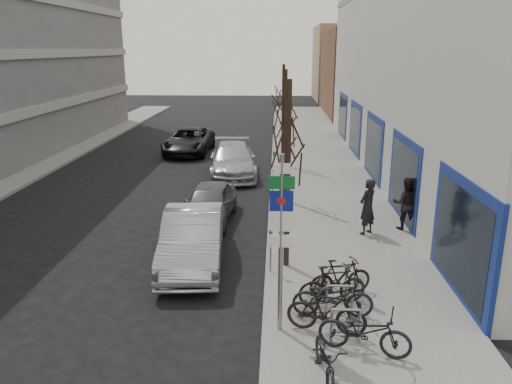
# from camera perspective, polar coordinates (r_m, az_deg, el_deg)

# --- Properties ---
(ground) EXTENTS (120.00, 120.00, 0.00)m
(ground) POSITION_cam_1_polar(r_m,az_deg,el_deg) (12.05, -9.23, -15.53)
(ground) COLOR black
(ground) RESTS_ON ground
(sidewalk_east) EXTENTS (5.00, 70.00, 0.15)m
(sidewalk_east) POSITION_cam_1_polar(r_m,az_deg,el_deg) (21.08, 8.34, -1.19)
(sidewalk_east) COLOR slate
(sidewalk_east) RESTS_ON ground
(brick_building_far) EXTENTS (12.00, 14.00, 8.00)m
(brick_building_far) POSITION_cam_1_polar(r_m,az_deg,el_deg) (51.21, 14.89, 13.02)
(brick_building_far) COLOR brown
(brick_building_far) RESTS_ON ground
(tan_building_far) EXTENTS (13.00, 12.00, 9.00)m
(tan_building_far) POSITION_cam_1_polar(r_m,az_deg,el_deg) (66.01, 12.60, 14.18)
(tan_building_far) COLOR #937A5B
(tan_building_far) RESTS_ON ground
(highway_sign_pole) EXTENTS (0.55, 0.10, 4.20)m
(highway_sign_pole) POSITION_cam_1_polar(r_m,az_deg,el_deg) (10.72, 2.87, -4.80)
(highway_sign_pole) COLOR gray
(highway_sign_pole) RESTS_ON ground
(bike_rack) EXTENTS (0.66, 2.26, 0.83)m
(bike_rack) POSITION_cam_1_polar(r_m,az_deg,el_deg) (12.12, 9.51, -11.77)
(bike_rack) COLOR gray
(bike_rack) RESTS_ON sidewalk_east
(tree_near) EXTENTS (1.80, 1.80, 5.50)m
(tree_near) POSITION_cam_1_polar(r_m,az_deg,el_deg) (13.71, 3.73, 6.93)
(tree_near) COLOR black
(tree_near) RESTS_ON ground
(tree_mid) EXTENTS (1.80, 1.80, 5.50)m
(tree_mid) POSITION_cam_1_polar(r_m,az_deg,el_deg) (20.15, 3.35, 9.87)
(tree_mid) COLOR black
(tree_mid) RESTS_ON ground
(tree_far) EXTENTS (1.80, 1.80, 5.50)m
(tree_far) POSITION_cam_1_polar(r_m,az_deg,el_deg) (26.62, 3.15, 11.38)
(tree_far) COLOR black
(tree_far) RESTS_ON ground
(meter_front) EXTENTS (0.10, 0.08, 1.27)m
(meter_front) POSITION_cam_1_polar(r_m,az_deg,el_deg) (14.09, 1.69, -6.28)
(meter_front) COLOR gray
(meter_front) RESTS_ON sidewalk_east
(meter_mid) EXTENTS (0.10, 0.08, 1.27)m
(meter_mid) POSITION_cam_1_polar(r_m,az_deg,el_deg) (19.29, 1.92, -0.05)
(meter_mid) COLOR gray
(meter_mid) RESTS_ON sidewalk_east
(meter_back) EXTENTS (0.10, 0.08, 1.27)m
(meter_back) POSITION_cam_1_polar(r_m,az_deg,el_deg) (24.62, 2.05, 3.50)
(meter_back) COLOR gray
(meter_back) RESTS_ON sidewalk_east
(bike_near_left) EXTENTS (0.70, 1.71, 1.02)m
(bike_near_left) POSITION_cam_1_polar(r_m,az_deg,el_deg) (10.05, 7.96, -18.06)
(bike_near_left) COLOR black
(bike_near_left) RESTS_ON sidewalk_east
(bike_near_right) EXTENTS (1.89, 0.96, 1.10)m
(bike_near_right) POSITION_cam_1_polar(r_m,az_deg,el_deg) (11.45, 8.06, -13.24)
(bike_near_right) COLOR black
(bike_near_right) RESTS_ON sidewalk_east
(bike_mid_curb) EXTENTS (1.93, 0.64, 1.17)m
(bike_mid_curb) POSITION_cam_1_polar(r_m,az_deg,el_deg) (12.08, 8.79, -11.43)
(bike_mid_curb) COLOR black
(bike_mid_curb) RESTS_ON sidewalk_east
(bike_mid_inner) EXTENTS (1.82, 0.90, 1.06)m
(bike_mid_inner) POSITION_cam_1_polar(r_m,az_deg,el_deg) (12.64, 8.72, -10.40)
(bike_mid_inner) COLOR black
(bike_mid_inner) RESTS_ON sidewalk_east
(bike_far_curb) EXTENTS (2.02, 1.13, 1.18)m
(bike_far_curb) POSITION_cam_1_polar(r_m,az_deg,el_deg) (10.89, 12.33, -14.87)
(bike_far_curb) COLOR black
(bike_far_curb) RESTS_ON sidewalk_east
(bike_far_inner) EXTENTS (1.78, 1.03, 1.04)m
(bike_far_inner) POSITION_cam_1_polar(r_m,az_deg,el_deg) (13.09, 9.63, -9.53)
(bike_far_inner) COLOR black
(bike_far_inner) RESTS_ON sidewalk_east
(parked_car_front) EXTENTS (2.14, 5.06, 1.62)m
(parked_car_front) POSITION_cam_1_polar(r_m,az_deg,el_deg) (15.09, -7.26, -5.28)
(parked_car_front) COLOR #B1B0B6
(parked_car_front) RESTS_ON ground
(parked_car_mid) EXTENTS (1.93, 4.29, 1.43)m
(parked_car_mid) POSITION_cam_1_polar(r_m,az_deg,el_deg) (18.72, -5.32, -1.26)
(parked_car_mid) COLOR #525258
(parked_car_mid) RESTS_ON ground
(parked_car_back) EXTENTS (2.82, 5.75, 1.61)m
(parked_car_back) POSITION_cam_1_polar(r_m,az_deg,el_deg) (25.50, -2.67, 3.68)
(parked_car_back) COLOR #B7B7BC
(parked_car_back) RESTS_ON ground
(lane_car) EXTENTS (2.73, 5.62, 1.54)m
(lane_car) POSITION_cam_1_polar(r_m,az_deg,el_deg) (31.35, -7.66, 5.83)
(lane_car) COLOR black
(lane_car) RESTS_ON ground
(pedestrian_near) EXTENTS (0.83, 0.82, 1.93)m
(pedestrian_near) POSITION_cam_1_polar(r_m,az_deg,el_deg) (17.30, 12.62, -1.66)
(pedestrian_near) COLOR black
(pedestrian_near) RESTS_ON sidewalk_east
(pedestrian_far) EXTENTS (0.76, 0.57, 1.89)m
(pedestrian_far) POSITION_cam_1_polar(r_m,az_deg,el_deg) (18.13, 16.73, -1.22)
(pedestrian_far) COLOR black
(pedestrian_far) RESTS_ON sidewalk_east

